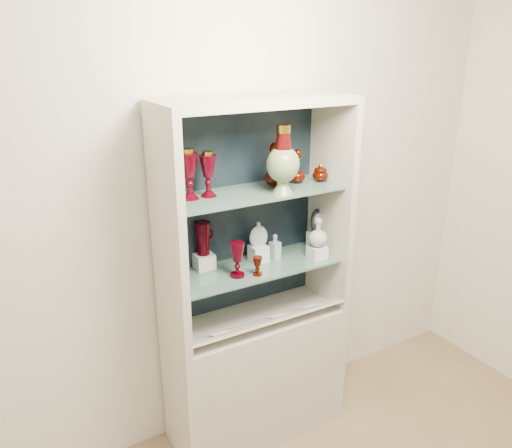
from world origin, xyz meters
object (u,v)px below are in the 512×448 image
pedestal_lamp_left (208,174)px  ruby_decanter_a (274,162)px  enamel_urn (283,160)px  ruby_decanter_b (297,165)px  flat_flask (258,234)px  lidded_bowl (320,173)px  ruby_goblet_small (257,266)px  ruby_goblet_tall (237,260)px  ruby_pitcher (203,238)px  cameo_medallion (316,220)px  clear_square_bottle (275,247)px  pedestal_lamp_right (189,174)px  clear_round_decanter (318,233)px  cobalt_goblet (176,267)px

pedestal_lamp_left → ruby_decanter_a: ruby_decanter_a is taller
ruby_decanter_a → enamel_urn: bearing=-103.2°
ruby_decanter_b → flat_flask: size_ratio=1.39×
enamel_urn → lidded_bowl: bearing=16.3°
ruby_goblet_small → pedestal_lamp_left: bearing=145.2°
ruby_goblet_tall → ruby_pitcher: (-0.11, 0.18, 0.08)m
enamel_urn → lidded_bowl: (0.30, 0.09, -0.12)m
ruby_decanter_a → ruby_goblet_small: bearing=-142.2°
enamel_urn → ruby_pitcher: bearing=148.8°
cameo_medallion → ruby_pitcher: bearing=149.3°
ruby_decanter_a → clear_square_bottle: size_ratio=1.76×
pedestal_lamp_right → ruby_goblet_small: size_ratio=2.45×
pedestal_lamp_right → cameo_medallion: pedestal_lamp_right is taller
pedestal_lamp_left → enamel_urn: size_ratio=0.66×
enamel_urn → ruby_goblet_small: bearing=-178.2°
ruby_decanter_b → cameo_medallion: (0.16, 0.02, -0.35)m
ruby_goblet_tall → flat_flask: 0.23m
clear_square_bottle → flat_flask: 0.13m
pedestal_lamp_right → clear_square_bottle: (0.48, -0.01, -0.47)m
pedestal_lamp_right → ruby_pitcher: pedestal_lamp_right is taller
pedestal_lamp_left → clear_round_decanter: 0.72m
pedestal_lamp_right → ruby_decanter_a: size_ratio=0.95×
cobalt_goblet → clear_round_decanter: clear_round_decanter is taller
enamel_urn → ruby_decanter_a: size_ratio=1.32×
cameo_medallion → ruby_decanter_b: bearing=161.9°
pedestal_lamp_left → ruby_pitcher: pedestal_lamp_left is taller
cobalt_goblet → ruby_decanter_a: bearing=3.6°
enamel_urn → flat_flask: size_ratio=2.42×
enamel_urn → ruby_decanter_a: bearing=76.8°
pedestal_lamp_right → ruby_goblet_tall: pedestal_lamp_right is taller
ruby_pitcher → clear_round_decanter: (0.60, -0.19, -0.02)m
pedestal_lamp_right → lidded_bowl: size_ratio=2.51×
enamel_urn → clear_square_bottle: enamel_urn is taller
ruby_decanter_b → pedestal_lamp_right: bearing=178.6°
ruby_goblet_tall → flat_flask: flat_flask is taller
pedestal_lamp_left → ruby_goblet_tall: (0.10, -0.10, -0.44)m
enamel_urn → pedestal_lamp_right: bearing=162.8°
ruby_decanter_b → cobalt_goblet: (-0.72, -0.02, -0.42)m
cobalt_goblet → flat_flask: 0.50m
clear_square_bottle → cameo_medallion: 0.31m
clear_round_decanter → clear_square_bottle: bearing=153.1°
ruby_goblet_small → cameo_medallion: (0.48, 0.14, 0.12)m
lidded_bowl → cobalt_goblet: bearing=179.3°
cobalt_goblet → ruby_goblet_small: bearing=-14.3°
enamel_urn → clear_round_decanter: enamel_urn is taller
enamel_urn → flat_flask: bearing=109.9°
ruby_decanter_b → ruby_goblet_tall: size_ratio=1.06×
ruby_decanter_a → cobalt_goblet: size_ratio=1.33×
ruby_goblet_tall → cameo_medallion: cameo_medallion is taller
clear_round_decanter → cameo_medallion: (0.08, 0.12, 0.02)m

